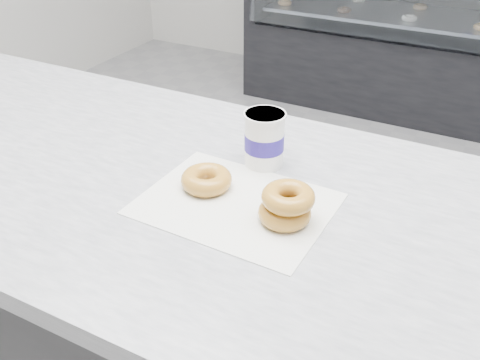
% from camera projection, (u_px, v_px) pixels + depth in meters
% --- Properties ---
extents(ground, '(5.00, 5.00, 0.00)m').
position_uv_depth(ground, '(314.00, 323.00, 1.92)').
color(ground, gray).
rests_on(ground, ground).
extents(counter, '(3.06, 0.76, 0.90)m').
position_uv_depth(counter, '(235.00, 358.00, 1.23)').
color(counter, '#333335').
rests_on(counter, ground).
extents(display_case, '(2.40, 0.74, 1.25)m').
position_uv_depth(display_case, '(446.00, 34.00, 3.26)').
color(display_case, black).
rests_on(display_case, ground).
extents(wax_paper, '(0.35, 0.27, 0.00)m').
position_uv_depth(wax_paper, '(236.00, 204.00, 0.98)').
color(wax_paper, silver).
rests_on(wax_paper, counter).
extents(donut_single, '(0.12, 0.12, 0.03)m').
position_uv_depth(donut_single, '(206.00, 179.00, 1.02)').
color(donut_single, '#B68132').
rests_on(donut_single, wax_paper).
extents(donut_stack, '(0.11, 0.11, 0.06)m').
position_uv_depth(donut_stack, '(286.00, 205.00, 0.92)').
color(donut_stack, '#B68132').
rests_on(donut_stack, wax_paper).
extents(coffee_cup, '(0.10, 0.10, 0.11)m').
position_uv_depth(coffee_cup, '(264.00, 139.00, 1.07)').
color(coffee_cup, white).
rests_on(coffee_cup, counter).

